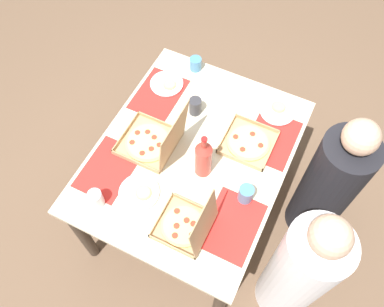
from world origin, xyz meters
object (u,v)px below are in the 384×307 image
soda_bottle (203,158)px  diner_left_seat (328,186)px  plate_far_left (140,192)px  cup_clear_right (96,199)px  cup_spare (195,106)px  pizza_box_edge_far (248,142)px  cup_dark (246,194)px  plate_near_right (278,111)px  pizza_box_corner_right (188,225)px  diner_right_seat (299,272)px  pizza_box_corner_left (154,141)px  cup_red (196,64)px  plate_middle (167,84)px

soda_bottle → diner_left_seat: (-0.36, 0.68, -0.38)m
plate_far_left → cup_clear_right: (0.14, -0.17, 0.04)m
cup_clear_right → diner_left_seat: bearing=125.5°
cup_spare → plate_far_left: bearing=-2.9°
soda_bottle → diner_left_seat: 0.86m
cup_spare → pizza_box_edge_far: bearing=79.5°
cup_spare → diner_left_seat: (-0.02, 0.89, -0.31)m
cup_dark → cup_spare: 0.62m
plate_near_right → diner_left_seat: 0.55m
diner_left_seat → plate_far_left: bearing=-55.5°
pizza_box_corner_right → diner_right_seat: bearing=100.7°
pizza_box_corner_left → pizza_box_edge_far: bearing=117.8°
pizza_box_edge_far → diner_left_seat: size_ratio=0.24×
cup_red → diner_right_seat: 1.38m
pizza_box_corner_right → plate_far_left: (-0.06, -0.32, -0.04)m
cup_clear_right → diner_left_seat: diner_left_seat is taller
plate_near_right → cup_red: (-0.09, -0.59, 0.03)m
soda_bottle → cup_spare: size_ratio=2.97×
cup_spare → diner_left_seat: bearing=91.4°
pizza_box_edge_far → cup_red: size_ratio=3.23×
pizza_box_corner_right → soda_bottle: 0.36m
plate_near_right → cup_dark: 0.61m
diner_right_seat → plate_middle: bearing=-120.4°
cup_red → soda_bottle: bearing=29.0°
diner_right_seat → cup_spare: bearing=-122.2°
plate_far_left → diner_right_seat: bearing=93.2°
plate_middle → cup_spare: bearing=66.4°
cup_red → plate_near_right: bearing=81.0°
plate_middle → cup_spare: 0.27m
soda_bottle → plate_near_right: bearing=157.3°
pizza_box_edge_far → cup_spare: (-0.07, -0.37, 0.04)m
pizza_box_corner_right → soda_bottle: bearing=-167.5°
cup_clear_right → diner_right_seat: diner_right_seat is taller
soda_bottle → pizza_box_corner_right: bearing=12.5°
plate_middle → diner_left_seat: bearing=85.7°
cup_spare → diner_right_seat: size_ratio=0.09×
pizza_box_edge_far → diner_left_seat: bearing=99.9°
pizza_box_edge_far → cup_red: bearing=-126.1°
plate_near_right → soda_bottle: 0.61m
diner_right_seat → pizza_box_corner_left: bearing=-103.7°
cup_spare → diner_right_seat: 1.09m
plate_middle → cup_red: (-0.20, 0.10, 0.03)m
cup_spare → cup_clear_right: bearing=-14.9°
diner_left_seat → soda_bottle: bearing=-62.1°
pizza_box_edge_far → plate_far_left: 0.67m
diner_right_seat → plate_near_right: bearing=-150.0°
pizza_box_corner_left → plate_far_left: pizza_box_corner_left is taller
cup_dark → diner_left_seat: size_ratio=0.09×
cup_clear_right → diner_right_seat: 1.14m
pizza_box_corner_right → cup_dark: pizza_box_corner_right is taller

